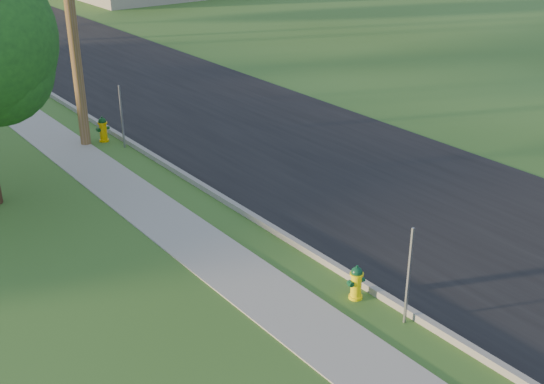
% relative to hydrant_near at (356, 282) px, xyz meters
% --- Properties ---
extents(road, '(8.00, 120.00, 0.02)m').
position_rel_hydrant_near_xyz_m(road, '(4.41, 4.64, -0.35)').
color(road, black).
rests_on(road, ground).
extents(curb, '(0.15, 120.00, 0.15)m').
position_rel_hydrant_near_xyz_m(curb, '(0.41, 4.64, -0.29)').
color(curb, gray).
rests_on(curb, ground).
extents(sidewalk, '(1.50, 120.00, 0.03)m').
position_rel_hydrant_near_xyz_m(sidewalk, '(-1.34, 4.64, -0.35)').
color(sidewalk, gray).
rests_on(sidewalk, ground).
extents(sign_post_near, '(0.05, 0.04, 2.00)m').
position_rel_hydrant_near_xyz_m(sign_post_near, '(0.16, -1.16, 0.64)').
color(sign_post_near, gray).
rests_on(sign_post_near, ground).
extents(sign_post_mid, '(0.05, 0.04, 2.00)m').
position_rel_hydrant_near_xyz_m(sign_post_mid, '(0.16, 10.64, 0.64)').
color(sign_post_mid, gray).
rests_on(sign_post_mid, ground).
extents(hydrant_near, '(0.39, 0.34, 0.74)m').
position_rel_hydrant_near_xyz_m(hydrant_near, '(0.00, 0.00, 0.00)').
color(hydrant_near, yellow).
rests_on(hydrant_near, ground).
extents(hydrant_mid, '(0.42, 0.38, 0.83)m').
position_rel_hydrant_near_xyz_m(hydrant_mid, '(-0.11, 11.55, 0.04)').
color(hydrant_mid, '#DBA307').
rests_on(hydrant_mid, ground).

